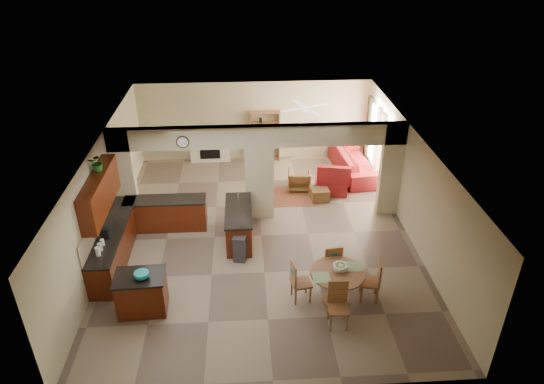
{
  "coord_description": "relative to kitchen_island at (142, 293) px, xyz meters",
  "views": [
    {
      "loc": [
        -0.41,
        -10.95,
        7.48
      ],
      "look_at": [
        0.31,
        0.3,
        1.18
      ],
      "focal_mm": 32.0,
      "sensor_mm": 36.0,
      "label": 1
    }
  ],
  "objects": [
    {
      "name": "wall_left",
      "position": [
        -1.29,
        2.71,
        0.93
      ],
      "size": [
        0.0,
        10.0,
        10.0
      ],
      "primitive_type": "plane",
      "rotation": [
        1.57,
        0.0,
        1.57
      ],
      "color": "#B9AF87",
      "rests_on": "floor"
    },
    {
      "name": "wall_right",
      "position": [
        6.71,
        2.71,
        0.93
      ],
      "size": [
        0.0,
        10.0,
        10.0
      ],
      "primitive_type": "plane",
      "rotation": [
        1.57,
        0.0,
        -1.57
      ],
      "color": "#B9AF87",
      "rests_on": "floor"
    },
    {
      "name": "fireplace",
      "position": [
        1.11,
        7.54,
        0.15
      ],
      "size": [
        1.6,
        0.35,
        1.2
      ],
      "color": "silver",
      "rests_on": "floor"
    },
    {
      "name": "wall_front",
      "position": [
        2.71,
        -2.29,
        0.93
      ],
      "size": [
        8.0,
        0.0,
        8.0
      ],
      "primitive_type": "plane",
      "rotation": [
        -1.57,
        0.0,
        0.0
      ],
      "color": "#B9AF87",
      "rests_on": "floor"
    },
    {
      "name": "peninsula",
      "position": [
        2.11,
        2.6,
        -0.01
      ],
      "size": [
        0.7,
        1.85,
        0.91
      ],
      "color": "#3B0F06",
      "rests_on": "floor"
    },
    {
      "name": "chair_north",
      "position": [
        4.27,
        0.7,
        0.09
      ],
      "size": [
        0.47,
        0.47,
        1.02
      ],
      "rotation": [
        0.0,
        0.0,
        3.28
      ],
      "color": "brown",
      "rests_on": "floor"
    },
    {
      "name": "teal_bowl",
      "position": [
        0.08,
        -0.07,
        0.53
      ],
      "size": [
        0.31,
        0.31,
        0.15
      ],
      "primitive_type": "cylinder",
      "color": "teal",
      "rests_on": "kitchen_island"
    },
    {
      "name": "rug",
      "position": [
        3.91,
        4.81,
        -0.46
      ],
      "size": [
        1.6,
        1.3,
        0.01
      ],
      "primitive_type": "cube",
      "color": "brown",
      "rests_on": "floor"
    },
    {
      "name": "dining_table",
      "position": [
        4.26,
        0.0,
        0.07
      ],
      "size": [
        1.2,
        1.2,
        0.82
      ],
      "color": "brown",
      "rests_on": "floor"
    },
    {
      "name": "drape_a_left",
      "position": [
        6.64,
        4.41,
        0.73
      ],
      "size": [
        0.1,
        0.28,
        2.3
      ],
      "primitive_type": "cube",
      "color": "#402019",
      "rests_on": "wall_right"
    },
    {
      "name": "drape_a_right",
      "position": [
        6.64,
        5.61,
        0.73
      ],
      "size": [
        0.1,
        0.28,
        2.3
      ],
      "primitive_type": "cube",
      "color": "#402019",
      "rests_on": "wall_right"
    },
    {
      "name": "ceiling",
      "position": [
        2.71,
        2.71,
        2.33
      ],
      "size": [
        10.0,
        10.0,
        0.0
      ],
      "primitive_type": "plane",
      "rotation": [
        3.14,
        0.0,
        0.0
      ],
      "color": "white",
      "rests_on": "wall_back"
    },
    {
      "name": "plant",
      "position": [
        -1.11,
        2.17,
        2.12
      ],
      "size": [
        0.43,
        0.38,
        0.43
      ],
      "primitive_type": "imported",
      "rotation": [
        0.0,
        0.0,
        0.14
      ],
      "color": "#1A5316",
      "rests_on": "upper_cabinets"
    },
    {
      "name": "partition_center_pier",
      "position": [
        2.71,
        3.71,
        0.63
      ],
      "size": [
        0.8,
        0.25,
        2.2
      ],
      "primitive_type": "cube",
      "color": "#B9AF87",
      "rests_on": "floor"
    },
    {
      "name": "ottoman",
      "position": [
        4.57,
        4.56,
        -0.27
      ],
      "size": [
        0.57,
        0.57,
        0.39
      ],
      "primitive_type": "cube",
      "rotation": [
        0.0,
        0.0,
        0.07
      ],
      "color": "maroon",
      "rests_on": "floor"
    },
    {
      "name": "chair_east",
      "position": [
        5.1,
        0.04,
        0.09
      ],
      "size": [
        0.49,
        0.49,
        1.02
      ],
      "rotation": [
        0.0,
        0.0,
        4.52
      ],
      "color": "brown",
      "rests_on": "floor"
    },
    {
      "name": "upper_cabinets",
      "position": [
        -1.11,
        1.91,
        1.45
      ],
      "size": [
        0.35,
        2.4,
        0.9
      ],
      "primitive_type": "cube",
      "color": "#3B0F06",
      "rests_on": "wall_left"
    },
    {
      "name": "sofa",
      "position": [
        6.01,
        6.28,
        -0.06
      ],
      "size": [
        2.88,
        1.35,
        0.81
      ],
      "primitive_type": "imported",
      "rotation": [
        0.0,
        0.0,
        1.67
      ],
      "color": "maroon",
      "rests_on": "floor"
    },
    {
      "name": "kitchen_counter",
      "position": [
        -0.55,
        2.46,
        -0.0
      ],
      "size": [
        2.52,
        3.29,
        1.48
      ],
      "color": "#3B0F06",
      "rests_on": "floor"
    },
    {
      "name": "partition_right_pier",
      "position": [
        6.41,
        3.71,
        0.93
      ],
      "size": [
        0.6,
        0.25,
        2.8
      ],
      "primitive_type": "cube",
      "color": "#B9AF87",
      "rests_on": "floor"
    },
    {
      "name": "trash_can",
      "position": [
        2.12,
        1.64,
        -0.14
      ],
      "size": [
        0.35,
        0.31,
        0.65
      ],
      "primitive_type": "cube",
      "rotation": [
        0.0,
        0.0,
        -0.17
      ],
      "color": "#313134",
      "rests_on": "floor"
    },
    {
      "name": "window_a",
      "position": [
        6.68,
        5.01,
        0.73
      ],
      "size": [
        0.02,
        0.9,
        1.9
      ],
      "primitive_type": "cube",
      "color": "white",
      "rests_on": "wall_right"
    },
    {
      "name": "partition_left_pier",
      "position": [
        -0.99,
        3.71,
        0.93
      ],
      "size": [
        0.6,
        0.25,
        2.8
      ],
      "primitive_type": "cube",
      "color": "#B9AF87",
      "rests_on": "floor"
    },
    {
      "name": "wall_back",
      "position": [
        2.71,
        7.71,
        0.93
      ],
      "size": [
        8.0,
        0.0,
        8.0
      ],
      "primitive_type": "plane",
      "rotation": [
        1.57,
        0.0,
        0.0
      ],
      "color": "#B9AF87",
      "rests_on": "floor"
    },
    {
      "name": "armchair",
      "position": [
        4.02,
        5.3,
        -0.15
      ],
      "size": [
        0.73,
        0.75,
        0.64
      ],
      "primitive_type": "imported",
      "rotation": [
        0.0,
        0.0,
        3.08
      ],
      "color": "maroon",
      "rests_on": "floor"
    },
    {
      "name": "wall_clock",
      "position": [
        0.71,
        3.56,
        1.98
      ],
      "size": [
        0.34,
        0.03,
        0.34
      ],
      "primitive_type": "cylinder",
      "rotation": [
        1.57,
        0.0,
        0.0
      ],
      "color": "#4B2519",
      "rests_on": "partition_header"
    },
    {
      "name": "chair_west",
      "position": [
        3.4,
        0.11,
        0.09
      ],
      "size": [
        0.48,
        0.48,
        1.02
      ],
      "rotation": [
        0.0,
        0.0,
        1.73
      ],
      "color": "brown",
      "rests_on": "floor"
    },
    {
      "name": "drape_b_right",
      "position": [
        6.64,
        7.31,
        0.73
      ],
      "size": [
        0.1,
        0.28,
        2.3
      ],
      "primitive_type": "cube",
      "color": "#402019",
      "rests_on": "wall_right"
    },
    {
      "name": "shelving_unit",
      "position": [
        3.06,
        7.53,
        0.43
      ],
      "size": [
        1.0,
        0.32,
        1.8
      ],
      "primitive_type": "cube",
      "color": "brown",
      "rests_on": "floor"
    },
    {
      "name": "floor",
      "position": [
        2.71,
        2.71,
        -0.47
      ],
      "size": [
        10.0,
        10.0,
        0.0
      ],
      "primitive_type": "plane",
      "color": "#817059",
      "rests_on": "ground"
    },
    {
      "name": "kitchen_island",
      "position": [
        0.0,
        0.0,
        0.0
      ],
      "size": [
        1.1,
        0.81,
        0.93
      ],
      "rotation": [
        0.0,
        0.0,
        0.04
      ],
      "color": "#3B0F06",
      "rests_on": "floor"
    },
    {
      "name": "chair_south",
      "position": [
        4.17,
        -0.65,
        0.09
      ],
      "size": [
        0.43,
        0.44,
        1.02
      ],
      "rotation": [
        0.0,
        0.0,
        -0.02
      ],
      "color": "brown",
      "rests_on": "floor"
    },
    {
      "name": "drape_b_left",
      "position": [
        6.64,
        6.11,
        0.73
      ],
      "size": [
        0.1,
        0.28,
        2.3
      ],
      "primitive_type": "cube",
      "color": "#402019",
      "rests_on": "wall_right"
    },
    {
      "name": "window_b",
      "position": [
        6.68,
        6.71,
        0.73
      ],
      "size": [
        0.02,
        0.9,
        1.9
      ],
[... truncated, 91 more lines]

